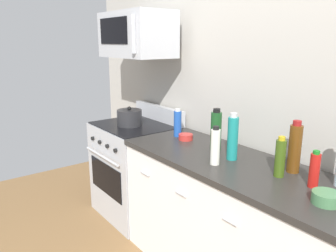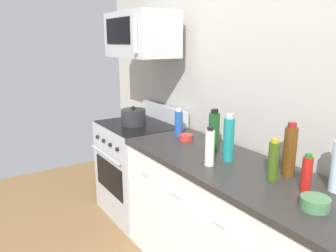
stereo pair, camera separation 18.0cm
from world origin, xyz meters
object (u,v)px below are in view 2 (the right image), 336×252
object	(u,v)px
bottle_soda_blue	(179,123)
bowl_red_small	(186,137)
bottle_hot_sauce_red	(307,174)
bottle_vinegar_white	(210,147)
bottle_wine_green	(214,131)
bottle_sparkling_teal	(229,139)
bottle_olive_oil	(273,160)
bowl_green_glaze	(315,203)
bottle_wine_amber	(290,151)
stockpot	(133,117)
range_oven	(140,168)
microwave	(141,35)

from	to	relation	value
bottle_soda_blue	bowl_red_small	xyz separation A→B (m)	(0.12, -0.01, -0.09)
bottle_soda_blue	bottle_hot_sauce_red	size ratio (longest dim) A/B	1.13
bottle_vinegar_white	bottle_wine_green	size ratio (longest dim) A/B	0.82
bottle_sparkling_teal	bottle_olive_oil	bearing A→B (deg)	0.32
bottle_wine_green	bottle_sparkling_teal	bearing A→B (deg)	-14.69
bottle_wine_green	bowl_red_small	distance (m)	0.35
bowl_green_glaze	bottle_wine_amber	bearing A→B (deg)	144.86
bottle_olive_oil	stockpot	distance (m)	1.58
range_oven	bottle_sparkling_teal	xyz separation A→B (m)	(1.21, 0.03, 0.60)
stockpot	bottle_wine_green	bearing A→B (deg)	7.57
bottle_hot_sauce_red	bowl_green_glaze	distance (m)	0.20
bottle_vinegar_white	bottle_sparkling_teal	bearing A→B (deg)	88.73
bottle_vinegar_white	bowl_red_small	size ratio (longest dim) A/B	2.20
bottle_wine_green	bowl_green_glaze	distance (m)	0.94
bottle_olive_oil	bottle_wine_amber	distance (m)	0.13
bottle_vinegar_white	bottle_olive_oil	xyz separation A→B (m)	(0.37, 0.16, -0.00)
bottle_wine_amber	bottle_soda_blue	bearing A→B (deg)	-175.98
microwave	bottle_sparkling_teal	size ratio (longest dim) A/B	2.33
bowl_green_glaze	bowl_red_small	bearing A→B (deg)	173.10
microwave	bottle_soda_blue	world-z (taller)	microwave
bottle_vinegar_white	bottle_hot_sauce_red	xyz separation A→B (m)	(0.57, 0.18, -0.02)
microwave	bowl_red_small	xyz separation A→B (m)	(0.67, 0.03, -0.81)
bottle_olive_oil	bowl_green_glaze	size ratio (longest dim) A/B	1.77
range_oven	microwave	size ratio (longest dim) A/B	1.44
range_oven	bottle_wine_amber	xyz separation A→B (m)	(1.59, 0.15, 0.60)
bottle_hot_sauce_red	bottle_olive_oil	size ratio (longest dim) A/B	0.85
microwave	bottle_olive_oil	distance (m)	1.73
bottle_vinegar_white	stockpot	bearing A→B (deg)	176.26
bowl_red_small	bowl_green_glaze	world-z (taller)	bowl_green_glaze
microwave	bowl_green_glaze	size ratio (longest dim) A/B	5.40
bottle_soda_blue	bottle_vinegar_white	size ratio (longest dim) A/B	0.93
bottle_soda_blue	bowl_red_small	bearing A→B (deg)	-5.34
bowl_red_small	bottle_hot_sauce_red	bearing A→B (deg)	-1.09
bottle_hot_sauce_red	bottle_wine_green	size ratio (longest dim) A/B	0.68
bottle_wine_amber	stockpot	distance (m)	1.60
bottle_vinegar_white	bowl_red_small	xyz separation A→B (m)	(-0.53, 0.20, -0.10)
bottle_sparkling_teal	stockpot	xyz separation A→B (m)	(-1.21, -0.08, -0.07)
microwave	bottle_olive_oil	world-z (taller)	microwave
bottle_olive_oil	bottle_wine_amber	world-z (taller)	bottle_wine_amber
microwave	bowl_green_glaze	world-z (taller)	microwave
microwave	bottle_vinegar_white	world-z (taller)	microwave
bottle_olive_oil	bowl_red_small	world-z (taller)	bottle_olive_oil
bottle_hot_sauce_red	bottle_olive_oil	world-z (taller)	bottle_olive_oil
bottle_sparkling_teal	bottle_soda_blue	bearing A→B (deg)	175.01
bottle_hot_sauce_red	stockpot	xyz separation A→B (m)	(-1.78, -0.10, -0.02)
bottle_wine_amber	stockpot	xyz separation A→B (m)	(-1.59, -0.21, -0.08)
bottle_soda_blue	stockpot	xyz separation A→B (m)	(-0.56, -0.14, -0.04)
bottle_vinegar_white	bowl_green_glaze	size ratio (longest dim) A/B	1.85
bottle_wine_amber	bowl_red_small	size ratio (longest dim) A/B	2.77
bottle_sparkling_teal	range_oven	bearing A→B (deg)	-178.82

